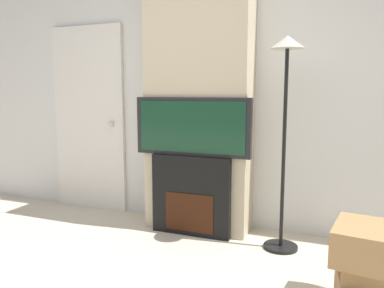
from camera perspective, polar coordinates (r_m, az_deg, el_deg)
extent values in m
cube|color=silver|center=(3.66, 2.22, 8.82)|extent=(6.00, 0.06, 2.70)
cube|color=#BCAD8E|center=(3.47, 1.08, 8.88)|extent=(0.97, 0.35, 2.70)
cube|color=black|center=(3.43, 0.00, -7.76)|extent=(0.74, 0.14, 0.73)
cube|color=#33160A|center=(3.41, -0.46, -10.43)|extent=(0.46, 0.01, 0.35)
cube|color=black|center=(3.32, 0.00, 2.65)|extent=(1.07, 0.06, 0.52)
cube|color=#143823|center=(3.29, -0.21, 2.60)|extent=(0.99, 0.01, 0.45)
cylinder|color=black|center=(3.32, 13.34, -14.97)|extent=(0.28, 0.28, 0.03)
cylinder|color=black|center=(3.10, 13.82, -0.97)|extent=(0.03, 0.03, 1.60)
cone|color=#B7B2A3|center=(3.09, 14.36, 14.82)|extent=(0.27, 0.27, 0.10)
cube|color=#A37A4C|center=(2.53, 26.75, -17.15)|extent=(0.43, 0.38, 0.11)
cube|color=#A37A4C|center=(2.47, 26.57, -13.72)|extent=(0.54, 0.49, 0.21)
cube|color=silver|center=(4.26, -15.42, 3.65)|extent=(0.88, 0.04, 1.99)
sphere|color=silver|center=(4.06, -12.26, 2.99)|extent=(0.06, 0.06, 0.06)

